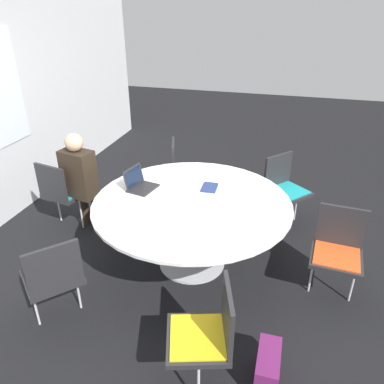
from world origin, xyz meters
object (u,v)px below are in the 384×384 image
Objects in this scene: laptop at (139,183)px; spiral_notebook at (210,187)px; chair_1 at (53,275)px; chair_5 at (183,167)px; chair_3 at (338,247)px; person_0 at (80,176)px; chair_4 at (284,185)px; chair_2 at (208,331)px; chair_0 at (62,189)px; handbag at (267,368)px.

laptop is 1.55× the size of spiral_notebook.
chair_1 is 2.54× the size of laptop.
laptop is at bearing -23.43° from chair_5.
chair_5 is (1.35, 1.85, 0.00)m from chair_3.
spiral_notebook is (0.01, -1.50, 0.05)m from person_0.
chair_2 is at bearing 31.66° from chair_4.
person_0 is at bearing -60.68° from chair_5.
laptop is at bearing -0.05° from chair_3.
chair_1 is (-1.34, -0.78, 0.00)m from chair_0.
chair_3 is 2.38× the size of handbag.
spiral_notebook is at bearing 11.99° from person_0.
chair_2 is at bearing -167.06° from spiral_notebook.
chair_0 and chair_4 have the same top height.
handbag is (-1.30, -1.48, -0.66)m from laptop.
spiral_notebook is at bearing 6.88° from chair_1.
laptop reaches higher than chair_0.
laptop reaches higher than chair_1.
chair_0 is 2.38× the size of handbag.
chair_2 is 1.79m from laptop.
chair_0 is 3.95× the size of spiral_notebook.
chair_5 is at bearing 52.56° from chair_0.
spiral_notebook is (0.04, -1.75, 0.25)m from chair_0.
chair_5 reaches higher than handbag.
chair_5 is 0.71× the size of person_0.
chair_4 is at bearing 3.52° from chair_1.
spiral_notebook is at bearing -4.20° from chair_2.
person_0 reaches higher than spiral_notebook.
laptop is at bearing 3.65° from chair_0.
spiral_notebook is at bearing 13.12° from chair_5.
chair_1 is at bearing -26.85° from chair_5.
laptop is (-1.16, 0.12, 0.29)m from chair_5.
chair_1 is 0.71× the size of person_0.
chair_4 is 2.38× the size of handbag.
chair_3 is 1.00× the size of chair_4.
person_0 is 1.50m from spiral_notebook.
chair_5 is 1.16m from spiral_notebook.
person_0 is (-0.98, 0.92, 0.19)m from chair_5.
chair_5 is (2.35, -0.39, 0.00)m from chair_1.
chair_1 is 2.74m from chair_4.
chair_5 is 2.84m from handbag.
handbag is (-1.12, 0.48, -0.37)m from chair_3.
laptop is (-0.96, 1.44, 0.29)m from chair_4.
chair_1 is 1.35m from chair_2.
chair_2 is 1.66m from spiral_notebook.
chair_5 is (0.20, 1.31, 0.00)m from chair_4.
chair_0 and chair_1 have the same top height.
chair_4 is at bearing -43.68° from spiral_notebook.
spiral_notebook reaches higher than handbag.
person_0 is at bearing 32.31° from chair_2.
handbag is at bearing -18.00° from chair_0.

